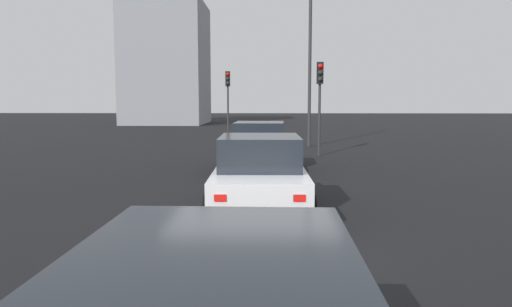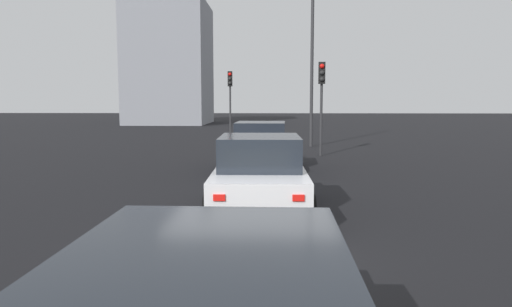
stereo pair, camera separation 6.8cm
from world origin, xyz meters
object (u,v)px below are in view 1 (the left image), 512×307
traffic_light_near_right (228,90)px  traffic_light_near_left (320,89)px  car_white_second (260,176)px  car_navy_lead (260,146)px  street_lamp_kerbside (310,49)px

traffic_light_near_right → traffic_light_near_left: bearing=25.6°
car_white_second → traffic_light_near_left: size_ratio=1.10×
car_navy_lead → car_white_second: (-6.41, -0.13, 0.00)m
traffic_light_near_right → car_navy_lead: bearing=7.9°
car_navy_lead → car_white_second: 6.41m
traffic_light_near_left → street_lamp_kerbside: bearing=-175.6°
street_lamp_kerbside → car_navy_lead: bearing=163.6°
car_white_second → traffic_light_near_right: (19.20, 2.31, 2.17)m
traffic_light_near_left → traffic_light_near_right: traffic_light_near_right is taller
car_navy_lead → street_lamp_kerbside: bearing=-14.5°
traffic_light_near_left → traffic_light_near_right: (8.93, 4.62, 0.11)m
car_navy_lead → street_lamp_kerbside: size_ratio=0.52×
car_white_second → traffic_light_near_right: bearing=5.9°
car_navy_lead → street_lamp_kerbside: (8.00, -2.36, 4.12)m
traffic_light_near_left → traffic_light_near_right: 10.05m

